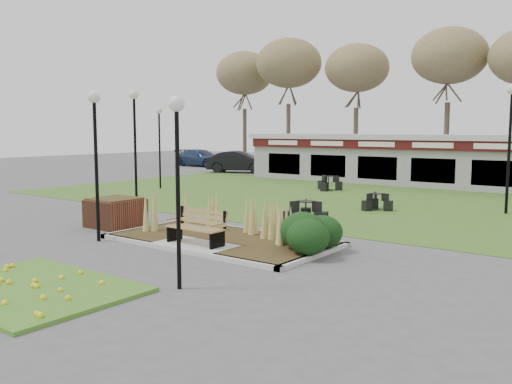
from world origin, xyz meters
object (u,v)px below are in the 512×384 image
Objects in this scene: lamp_post_mid_left at (135,121)px; car_blue at (201,158)px; lamp_post_near_left at (177,149)px; lamp_post_mid_right at (511,120)px; bistro_set_a at (306,217)px; car_black at (239,162)px; lamp_post_near_right at (95,132)px; park_bench at (198,227)px; bistro_set_b at (328,185)px; lamp_post_far_left at (159,129)px; brick_planter at (115,212)px; car_silver at (278,158)px; food_pavilion at (442,160)px; bistro_set_d at (376,204)px.

car_blue is (-13.97, 19.13, -2.81)m from lamp_post_mid_left.
lamp_post_mid_right is (2.92, 14.35, 0.75)m from lamp_post_near_left.
lamp_post_mid_right is 3.24× the size of bistro_set_a.
lamp_post_near_right is at bearing -173.90° from car_black.
park_bench is 3.97m from lamp_post_near_right.
car_black is at bearing 150.08° from bistro_set_b.
car_blue is (-22.71, 19.34, 0.45)m from bistro_set_a.
lamp_post_mid_left is at bearing -141.32° from car_blue.
lamp_post_near_left is at bearing -41.79° from lamp_post_far_left.
lamp_post_mid_left is at bearing -53.08° from lamp_post_far_left.
brick_planter is 28.44m from car_silver.
bistro_set_a is at bearing -88.29° from food_pavilion.
lamp_post_mid_right reaches higher than bistro_set_b.
food_pavilion is 15.62m from lamp_post_far_left.
lamp_post_mid_right reaches higher than brick_planter.
brick_planter is 1.21× the size of bistro_set_d.
car_blue reaches higher than brick_planter.
park_bench is 0.39× the size of lamp_post_far_left.
bistro_set_b is (-9.31, 2.93, -3.28)m from lamp_post_mid_right.
lamp_post_near_left is (2.29, -22.70, 1.32)m from food_pavilion.
brick_planter is at bearing -140.03° from car_blue.
brick_planter is at bearing -121.86° from bistro_set_d.
lamp_post_mid_right is (8.11, 12.42, 0.44)m from lamp_post_near_right.
brick_planter is 1.08× the size of bistro_set_b.
lamp_post_mid_right is 1.01× the size of car_black.
lamp_post_near_left reaches higher than car_silver.
car_black is (0.63, -6.00, 0.01)m from car_silver.
lamp_post_near_right reaches higher than lamp_post_near_left.
brick_planter is at bearing -174.97° from car_black.
car_silver is (-15.93, 7.04, -0.69)m from food_pavilion.
park_bench is at bearing -114.64° from lamp_post_mid_right.
car_silver is (-4.15, 17.16, -2.40)m from lamp_post_far_left.
bistro_set_b is (-1.20, 15.35, -2.84)m from lamp_post_near_right.
lamp_post_near_right is 0.93× the size of car_silver.
lamp_post_near_left is at bearing -36.88° from lamp_post_mid_left.
car_black is at bearing 134.55° from bistro_set_a.
lamp_post_far_left is 0.87× the size of car_blue.
bistro_set_a is (3.34, 5.80, -2.82)m from lamp_post_near_right.
lamp_post_mid_left is (-8.30, 4.96, 2.95)m from park_bench.
food_pavilion is at bearing -134.83° from car_silver.
bistro_set_a is at bearing 84.63° from park_bench.
lamp_post_far_left is at bearing -148.51° from bistro_set_b.
car_silver is at bearing 113.91° from brick_planter.
lamp_post_mid_left is at bearing 149.11° from park_bench.
brick_planter is 0.39× the size of lamp_post_near_left.
car_blue is at bearing 168.87° from food_pavilion.
lamp_post_near_right is at bearing -139.84° from car_blue.
car_blue is (-22.27, 24.09, 0.14)m from park_bench.
lamp_post_mid_right reaches higher than lamp_post_near_right.
lamp_post_near_left is at bearing -135.25° from car_blue.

